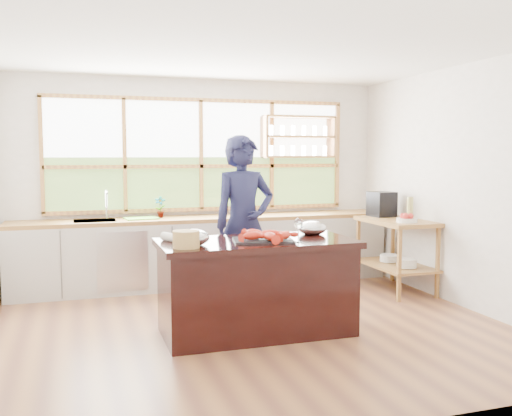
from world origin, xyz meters
name	(u,v)px	position (x,y,z in m)	size (l,w,h in m)	color
ground_plane	(250,327)	(0.00, 0.00, 0.00)	(5.00, 5.00, 0.00)	#986339
room_shell	(238,150)	(0.02, 0.51, 1.75)	(5.02, 4.52, 2.71)	white
back_counter	(205,250)	(-0.02, 1.94, 0.45)	(4.90, 0.63, 0.90)	#AFACA5
right_shelf_unit	(396,243)	(2.19, 0.89, 0.60)	(0.62, 1.10, 0.90)	#9C662F
island	(257,286)	(0.00, -0.20, 0.45)	(1.85, 0.90, 0.90)	black
cook	(244,225)	(0.10, 0.55, 0.96)	(0.70, 0.46, 1.91)	#171937
potted_plant	(160,207)	(-0.59, 2.00, 1.04)	(0.15, 0.10, 0.28)	slate
cutting_board	(141,218)	(-0.83, 1.94, 0.91)	(0.40, 0.30, 0.01)	#6AC838
espresso_machine	(382,204)	(2.19, 1.27, 1.06)	(0.28, 0.30, 0.32)	black
wine_bottle	(410,209)	(2.24, 0.69, 1.05)	(0.07, 0.07, 0.30)	tan
fruit_bowl	(407,219)	(2.14, 0.59, 0.94)	(0.25, 0.25, 0.11)	silver
slate_board	(263,240)	(0.04, -0.27, 0.91)	(0.55, 0.40, 0.02)	black
lobster_pile	(266,235)	(0.06, -0.30, 0.96)	(0.52, 0.48, 0.08)	red
mixing_bowl_left	(192,238)	(-0.64, -0.30, 0.97)	(0.32, 0.32, 0.15)	#B9BCC1
mixing_bowl_right	(312,228)	(0.66, 0.01, 0.96)	(0.29, 0.29, 0.14)	#B9BCC1
wine_glass	(298,225)	(0.33, -0.43, 1.06)	(0.08, 0.08, 0.22)	white
wicker_basket	(186,239)	(-0.72, -0.44, 0.97)	(0.23, 0.23, 0.15)	tan
parchment_roll	(173,238)	(-0.77, -0.07, 0.94)	(0.08, 0.08, 0.30)	silver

